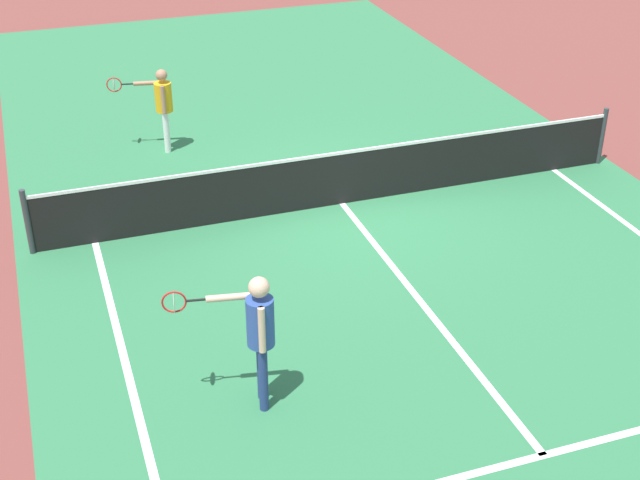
% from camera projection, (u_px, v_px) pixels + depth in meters
% --- Properties ---
extents(ground_plane, '(60.00, 60.00, 0.00)m').
position_uv_depth(ground_plane, '(342.00, 204.00, 15.05)').
color(ground_plane, brown).
extents(court_surface_inbounds, '(10.62, 24.40, 0.00)m').
position_uv_depth(court_surface_inbounds, '(342.00, 203.00, 15.05)').
color(court_surface_inbounds, '#2D7247').
rests_on(court_surface_inbounds, ground_plane).
extents(line_service_near, '(8.22, 0.10, 0.01)m').
position_uv_depth(line_service_near, '(544.00, 455.00, 9.79)').
color(line_service_near, white).
rests_on(line_service_near, ground_plane).
extents(line_center_service, '(0.10, 6.40, 0.01)m').
position_uv_depth(line_center_service, '(422.00, 303.00, 12.42)').
color(line_center_service, white).
rests_on(line_center_service, ground_plane).
extents(net, '(10.18, 0.09, 1.07)m').
position_uv_depth(net, '(342.00, 177.00, 14.81)').
color(net, '#33383D').
rests_on(net, ground_plane).
extents(player_near, '(1.19, 0.66, 1.75)m').
position_uv_depth(player_near, '(258.00, 327.00, 10.02)').
color(player_near, navy).
rests_on(player_near, ground_plane).
extents(player_far, '(1.14, 0.66, 1.59)m').
position_uv_depth(player_far, '(162.00, 101.00, 16.52)').
color(player_far, white).
rests_on(player_far, ground_plane).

